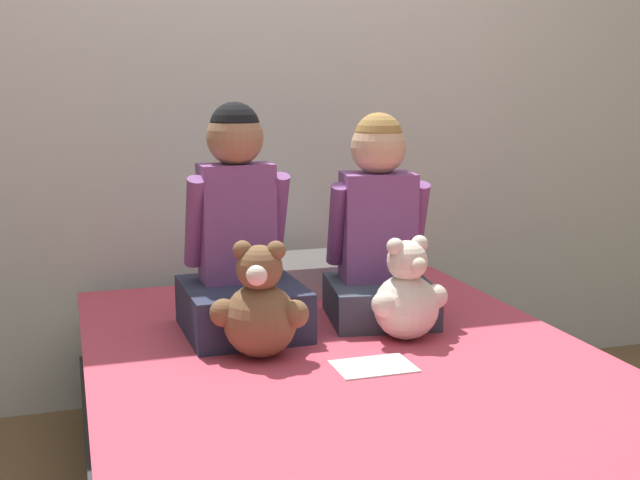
% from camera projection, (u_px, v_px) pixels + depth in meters
% --- Properties ---
extents(wall_behind_bed, '(8.00, 0.06, 2.50)m').
position_uv_depth(wall_behind_bed, '(255.00, 76.00, 3.07)').
color(wall_behind_bed, silver).
rests_on(wall_behind_bed, ground_plane).
extents(bed, '(1.41, 2.04, 0.48)m').
position_uv_depth(bed, '(356.00, 449.00, 2.19)').
color(bed, '#2D2D33').
rests_on(bed, ground_plane).
extents(child_on_left, '(0.36, 0.39, 0.69)m').
position_uv_depth(child_on_left, '(239.00, 246.00, 2.40)').
color(child_on_left, '#282D47').
rests_on(child_on_left, bed).
extents(child_on_right, '(0.37, 0.38, 0.65)m').
position_uv_depth(child_on_right, '(378.00, 232.00, 2.54)').
color(child_on_right, '#384251').
rests_on(child_on_right, bed).
extents(teddy_bear_held_by_left_child, '(0.26, 0.20, 0.33)m').
position_uv_depth(teddy_bear_held_by_left_child, '(260.00, 309.00, 2.18)').
color(teddy_bear_held_by_left_child, brown).
rests_on(teddy_bear_held_by_left_child, bed).
extents(teddy_bear_held_by_right_child, '(0.25, 0.19, 0.31)m').
position_uv_depth(teddy_bear_held_by_right_child, '(407.00, 296.00, 2.34)').
color(teddy_bear_held_by_right_child, silver).
rests_on(teddy_bear_held_by_right_child, bed).
extents(pillow_at_headboard, '(0.50, 0.32, 0.11)m').
position_uv_depth(pillow_at_headboard, '(278.00, 275.00, 2.91)').
color(pillow_at_headboard, white).
rests_on(pillow_at_headboard, bed).
extents(sign_card, '(0.21, 0.15, 0.00)m').
position_uv_depth(sign_card, '(374.00, 366.00, 2.13)').
color(sign_card, white).
rests_on(sign_card, bed).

